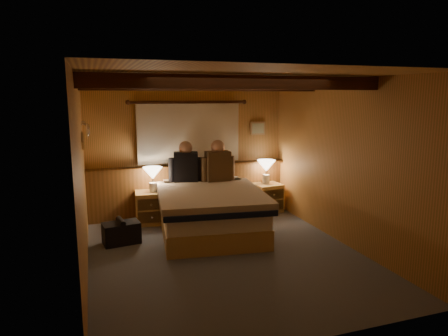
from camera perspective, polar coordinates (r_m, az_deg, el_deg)
name	(u,v)px	position (r m, az deg, el deg)	size (l,w,h in m)	color
floor	(226,255)	(5.62, 0.22, -12.30)	(4.20, 4.20, 0.00)	#4C505B
ceiling	(226,77)	(5.20, 0.24, 12.94)	(4.20, 4.20, 0.00)	gold
wall_back	(188,149)	(7.28, -5.10, 2.66)	(3.60, 3.60, 0.00)	#C78247
wall_left	(82,178)	(5.01, -19.66, -1.36)	(4.20, 4.20, 0.00)	#C78247
wall_right	(342,162)	(6.09, 16.48, 0.80)	(4.20, 4.20, 0.00)	#C78247
wall_front	(307,213)	(3.41, 11.71, -6.25)	(3.60, 3.60, 0.00)	#C78247
wainscot	(190,189)	(7.34, -4.89, -2.94)	(3.60, 0.23, 0.94)	brown
curtain_window	(189,132)	(7.17, -5.01, 5.13)	(2.18, 0.09, 1.11)	#472011
ceiling_beams	(222,84)	(5.34, -0.29, 11.90)	(3.60, 1.65, 0.16)	#472011
coat_rail	(87,128)	(6.51, -18.99, 5.39)	(0.05, 0.55, 0.24)	silver
framed_print	(258,128)	(7.64, 4.84, 5.67)	(0.30, 0.04, 0.25)	tan
bed	(210,210)	(6.38, -2.05, -6.06)	(1.81, 2.22, 0.70)	tan
nightstand_left	(151,207)	(6.99, -10.42, -5.55)	(0.53, 0.49, 0.55)	tan
nightstand_right	(268,198)	(7.60, 6.23, -4.22)	(0.52, 0.48, 0.53)	tan
lamp_left	(153,175)	(6.83, -10.15, -0.95)	(0.33, 0.33, 0.43)	silver
lamp_right	(266,167)	(7.49, 6.05, 0.11)	(0.34, 0.34, 0.45)	silver
person_left	(186,165)	(6.91, -5.48, 0.46)	(0.59, 0.31, 0.73)	black
person_right	(218,164)	(6.92, -0.89, 0.58)	(0.61, 0.24, 0.74)	#4A341D
duffel_bag	(121,232)	(6.17, -14.45, -8.91)	(0.57, 0.39, 0.38)	black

